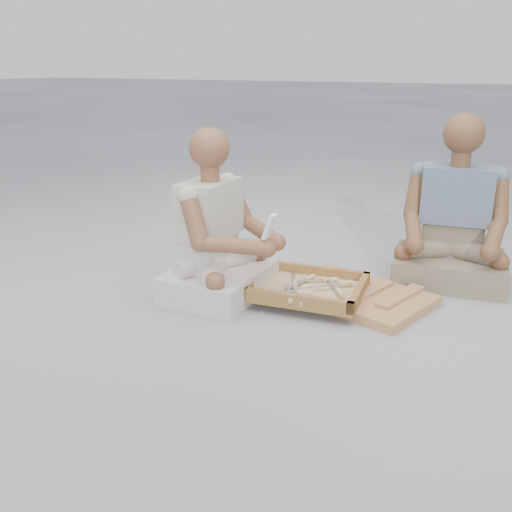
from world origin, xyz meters
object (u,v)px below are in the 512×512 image
at_px(carved_panel, 355,295).
at_px(craftsman, 217,241).
at_px(tool_tray, 307,288).
at_px(companion, 453,228).

height_order(carved_panel, craftsman, craftsman).
xyz_separation_m(carved_panel, craftsman, (-0.63, -0.22, 0.25)).
distance_m(tool_tray, companion, 0.84).
bearing_deg(tool_tray, carved_panel, 32.52).
relative_size(craftsman, companion, 0.94).
relative_size(carved_panel, tool_tray, 1.22).
xyz_separation_m(craftsman, companion, (1.00, 0.67, 0.01)).
relative_size(tool_tray, companion, 0.65).
height_order(craftsman, companion, companion).
height_order(carved_panel, companion, companion).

